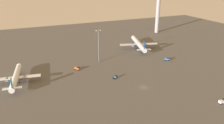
# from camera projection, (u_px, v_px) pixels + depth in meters

# --- Properties ---
(ground_plane) EXTENTS (416.00, 416.00, 0.00)m
(ground_plane) POSITION_uv_depth(u_px,v_px,m) (143.00, 87.00, 139.49)
(ground_plane) COLOR #56544F
(control_tower) EXTENTS (8.00, 8.00, 49.74)m
(control_tower) POSITION_uv_depth(u_px,v_px,m) (158.00, 9.00, 264.09)
(control_tower) COLOR #A8A8B2
(control_tower) RESTS_ON ground
(airplane_taxiway_distant) EXTENTS (30.76, 39.37, 10.11)m
(airplane_taxiway_distant) POSITION_uv_depth(u_px,v_px,m) (16.00, 77.00, 144.37)
(airplane_taxiway_distant) COLOR white
(airplane_taxiway_distant) RESTS_ON ground
(airplane_far_stand) EXTENTS (35.15, 44.75, 11.69)m
(airplane_far_stand) POSITION_uv_depth(u_px,v_px,m) (139.00, 44.00, 212.59)
(airplane_far_stand) COLOR silver
(airplane_far_stand) RESTS_ON ground
(maintenance_van) EXTENTS (4.15, 2.02, 2.25)m
(maintenance_van) POSITION_uv_depth(u_px,v_px,m) (223.00, 101.00, 121.88)
(maintenance_van) COLOR white
(maintenance_van) RESTS_ON ground
(cargo_loader) EXTENTS (4.54, 3.91, 2.25)m
(cargo_loader) POSITION_uv_depth(u_px,v_px,m) (167.00, 59.00, 183.27)
(cargo_loader) COLOR #3372BF
(cargo_loader) RESTS_ON ground
(baggage_tractor) EXTENTS (4.22, 4.39, 2.25)m
(baggage_tractor) POSITION_uv_depth(u_px,v_px,m) (77.00, 68.00, 165.18)
(baggage_tractor) COLOR #D85919
(baggage_tractor) RESTS_ON ground
(pushback_tug) EXTENTS (3.55, 2.95, 2.05)m
(pushback_tug) POSITION_uv_depth(u_px,v_px,m) (116.00, 77.00, 151.52)
(pushback_tug) COLOR #3372BF
(pushback_tug) RESTS_ON ground
(apron_light_central) EXTENTS (4.80, 0.90, 25.87)m
(apron_light_central) POSITION_uv_depth(u_px,v_px,m) (99.00, 44.00, 175.89)
(apron_light_central) COLOR slate
(apron_light_central) RESTS_ON ground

